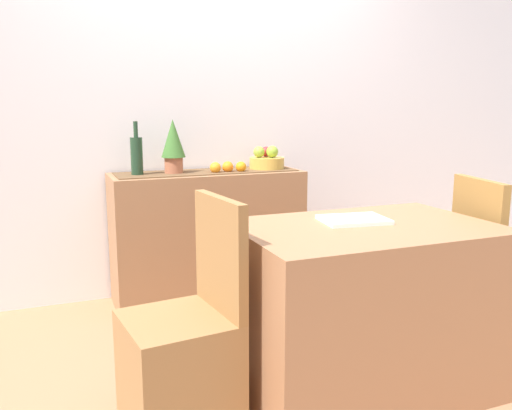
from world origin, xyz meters
TOP-DOWN VIEW (x-y plane):
  - ground_plane at (0.00, 0.00)m, footprint 6.40×6.40m
  - room_wall_rear at (0.00, 1.18)m, footprint 6.40×0.06m
  - sideboard_console at (-0.13, 0.92)m, footprint 1.20×0.42m
  - table_runner at (-0.13, 0.92)m, footprint 1.13×0.32m
  - fruit_bowl at (0.27, 0.92)m, footprint 0.23×0.23m
  - apple_rear at (0.29, 0.98)m, footprint 0.07×0.07m
  - apple_upper at (0.30, 0.89)m, footprint 0.08×0.08m
  - apple_center at (0.22, 0.93)m, footprint 0.07×0.07m
  - wine_bottle at (-0.57, 0.92)m, footprint 0.07×0.07m
  - potted_plant at (-0.35, 0.92)m, footprint 0.15×0.15m
  - orange_loose_mid at (-0.02, 0.86)m, footprint 0.07×0.07m
  - orange_loose_far at (0.07, 0.84)m, footprint 0.07×0.07m
  - orange_loose_near_bowl at (-0.10, 0.85)m, footprint 0.07×0.07m
  - dining_table at (0.17, -0.42)m, footprint 1.09×0.72m
  - open_book at (0.15, -0.34)m, footprint 0.31×0.24m
  - chair_near_window at (-0.64, -0.41)m, footprint 0.44×0.44m
  - chair_by_corner at (0.98, -0.41)m, footprint 0.47×0.47m

SIDE VIEW (x-z plane):
  - ground_plane at x=0.00m, z-range -0.02..0.00m
  - chair_near_window at x=-0.64m, z-range -0.18..0.72m
  - chair_by_corner at x=0.98m, z-range -0.18..0.72m
  - dining_table at x=0.17m, z-range 0.00..0.74m
  - sideboard_console at x=-0.13m, z-range 0.00..0.83m
  - open_book at x=0.15m, z-range 0.74..0.76m
  - table_runner at x=-0.13m, z-range 0.83..0.83m
  - orange_loose_far at x=0.07m, z-range 0.83..0.89m
  - orange_loose_near_bowl at x=-0.10m, z-range 0.83..0.90m
  - orange_loose_mid at x=-0.02m, z-range 0.83..0.90m
  - fruit_bowl at x=0.27m, z-range 0.83..0.91m
  - apple_rear at x=0.29m, z-range 0.91..0.97m
  - apple_center at x=0.22m, z-range 0.91..0.98m
  - apple_upper at x=0.30m, z-range 0.91..0.98m
  - wine_bottle at x=-0.57m, z-range 0.79..1.11m
  - potted_plant at x=-0.35m, z-range 0.84..1.18m
  - room_wall_rear at x=0.00m, z-range 0.00..2.70m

